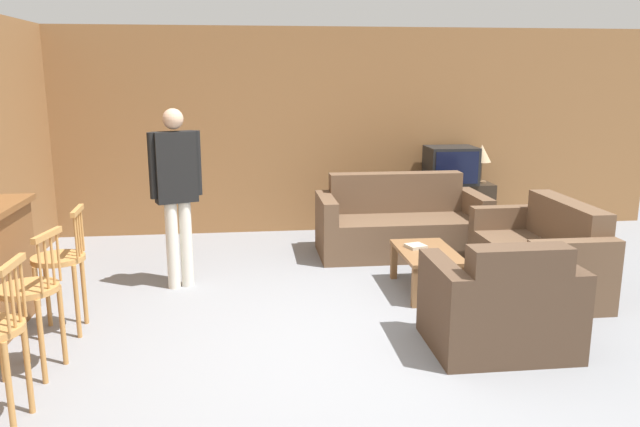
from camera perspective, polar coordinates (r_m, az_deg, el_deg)
The scene contains 13 objects.
ground_plane at distance 4.86m, azimuth 3.00°, elevation -11.96°, with size 24.00×24.00×0.00m, color gray.
wall_back at distance 8.08m, azimuth -1.32°, elevation 7.51°, with size 9.40×0.08×2.60m.
bar_chair_mid at distance 4.67m, azimuth -24.93°, elevation -7.03°, with size 0.48×0.48×1.01m.
bar_chair_far at distance 5.32m, azimuth -22.60°, elevation -4.48°, with size 0.43×0.43×1.01m.
couch_far at distance 7.22m, azimuth 7.32°, elevation -1.12°, with size 1.88×0.86×0.89m.
armchair_near at distance 4.87m, azimuth 16.20°, elevation -8.35°, with size 1.03×0.81×0.87m.
loveseat_right at distance 6.32m, azimuth 19.49°, elevation -3.79°, with size 0.79×1.53×0.86m.
coffee_table at distance 5.98m, azimuth 9.76°, elevation -3.97°, with size 0.52×0.89×0.40m.
tv_unit at distance 8.28m, azimuth 11.69°, elevation 0.52°, with size 1.09×0.45×0.64m.
tv at distance 8.18m, azimuth 11.87°, elevation 4.35°, with size 0.62×0.50×0.47m.
book_on_table at distance 6.04m, azimuth 8.75°, elevation -2.97°, with size 0.21×0.21×0.03m.
table_lamp at distance 8.30m, azimuth 14.56°, elevation 5.21°, with size 0.24×0.24×0.49m.
person_by_window at distance 6.01m, azimuth -13.00°, elevation 2.40°, with size 0.47×0.28×1.72m.
Camera 1 is at (-0.77, -4.35, 2.03)m, focal length 35.00 mm.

